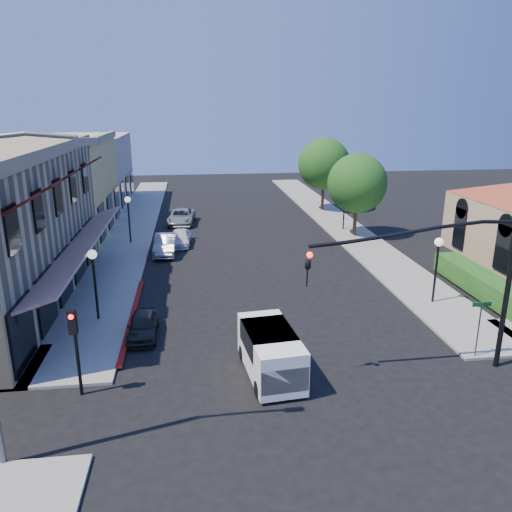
{
  "coord_description": "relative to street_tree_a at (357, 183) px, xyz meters",
  "views": [
    {
      "loc": [
        -3.77,
        -14.9,
        10.03
      ],
      "look_at": [
        -0.68,
        9.21,
        2.6
      ],
      "focal_mm": 35.0,
      "sensor_mm": 36.0,
      "label": 1
    }
  ],
  "objects": [
    {
      "name": "street_tree_a",
      "position": [
        0.0,
        0.0,
        0.0
      ],
      "size": [
        4.56,
        4.56,
        6.48
      ],
      "color": "#332314",
      "rests_on": "ground"
    },
    {
      "name": "street_name_sign",
      "position": [
        -1.3,
        -19.8,
        -2.5
      ],
      "size": [
        0.8,
        0.06,
        2.5
      ],
      "color": "#595B5E",
      "rests_on": "ground"
    },
    {
      "name": "sidewalk_left",
      "position": [
        -17.55,
        5.0,
        -4.13
      ],
      "size": [
        3.5,
        50.0,
        0.12
      ],
      "primitive_type": "cube",
      "color": "gray",
      "rests_on": "ground"
    },
    {
      "name": "sidewalk_right",
      "position": [
        -0.05,
        5.0,
        -4.13
      ],
      "size": [
        3.5,
        50.0,
        0.12
      ],
      "primitive_type": "cube",
      "color": "gray",
      "rests_on": "ground"
    },
    {
      "name": "parked_car_d",
      "position": [
        -13.6,
        6.02,
        -3.55
      ],
      "size": [
        2.57,
        4.8,
        1.28
      ],
      "primitive_type": "imported",
      "rotation": [
        0.0,
        0.0,
        -0.1
      ],
      "color": "#9A9B9F",
      "rests_on": "ground"
    },
    {
      "name": "lamppost_left_far",
      "position": [
        -17.3,
        0.0,
        -1.46
      ],
      "size": [
        0.44,
        0.44,
        3.57
      ],
      "color": "black",
      "rests_on": "ground"
    },
    {
      "name": "lamppost_right_far",
      "position": [
        -0.3,
        2.0,
        -1.46
      ],
      "size": [
        0.44,
        0.44,
        3.57
      ],
      "color": "black",
      "rests_on": "ground"
    },
    {
      "name": "ground",
      "position": [
        -8.8,
        -22.0,
        -4.19
      ],
      "size": [
        120.0,
        120.0,
        0.0
      ],
      "primitive_type": "plane",
      "color": "black",
      "rests_on": "ground"
    },
    {
      "name": "white_van",
      "position": [
        -9.84,
        -20.04,
        -3.15
      ],
      "size": [
        2.16,
        4.23,
        1.81
      ],
      "color": "white",
      "rests_on": "ground"
    },
    {
      "name": "secondary_signal",
      "position": [
        -16.8,
        -20.59,
        -1.88
      ],
      "size": [
        0.28,
        0.42,
        3.32
      ],
      "color": "black",
      "rests_on": "ground"
    },
    {
      "name": "parked_car_b",
      "position": [
        -14.59,
        -3.0,
        -3.52
      ],
      "size": [
        1.52,
        4.11,
        1.34
      ],
      "primitive_type": "imported",
      "rotation": [
        0.0,
        0.0,
        -0.02
      ],
      "color": "gray",
      "rests_on": "ground"
    },
    {
      "name": "lamppost_right_near",
      "position": [
        -0.3,
        -14.0,
        -1.46
      ],
      "size": [
        0.44,
        0.44,
        3.57
      ],
      "color": "black",
      "rests_on": "ground"
    },
    {
      "name": "street_tree_b",
      "position": [
        0.0,
        10.0,
        0.35
      ],
      "size": [
        4.94,
        4.94,
        7.02
      ],
      "color": "#332314",
      "rests_on": "ground"
    },
    {
      "name": "pink_stucco_building",
      "position": [
        -24.3,
        16.0,
        -0.69
      ],
      "size": [
        10.0,
        12.0,
        7.0
      ],
      "primitive_type": "cube",
      "color": "tan",
      "rests_on": "ground"
    },
    {
      "name": "signal_mast_arm",
      "position": [
        -2.94,
        -20.5,
        -0.11
      ],
      "size": [
        8.01,
        0.39,
        6.0
      ],
      "color": "black",
      "rests_on": "ground"
    },
    {
      "name": "yellow_stucco_building",
      "position": [
        -24.3,
        4.0,
        -0.39
      ],
      "size": [
        10.0,
        12.0,
        7.6
      ],
      "primitive_type": "cube",
      "color": "tan",
      "rests_on": "ground"
    },
    {
      "name": "hedge",
      "position": [
        2.9,
        -13.0,
        -4.19
      ],
      "size": [
        1.4,
        8.0,
        1.1
      ],
      "primitive_type": "cube",
      "color": "#1F4E16",
      "rests_on": "ground"
    },
    {
      "name": "parked_car_a",
      "position": [
        -15.0,
        -16.0,
        -3.65
      ],
      "size": [
        1.3,
        3.19,
        1.09
      ],
      "primitive_type": "imported",
      "rotation": [
        0.0,
        0.0,
        -0.01
      ],
      "color": "black",
      "rests_on": "ground"
    },
    {
      "name": "parked_car_c",
      "position": [
        -13.6,
        -0.8,
        -3.67
      ],
      "size": [
        1.71,
        3.72,
        1.05
      ],
      "primitive_type": "imported",
      "rotation": [
        0.0,
        0.0,
        -0.07
      ],
      "color": "white",
      "rests_on": "ground"
    },
    {
      "name": "curb_red_strip",
      "position": [
        -15.7,
        -14.0,
        -4.19
      ],
      "size": [
        0.25,
        10.0,
        0.06
      ],
      "primitive_type": "cube",
      "color": "maroon",
      "rests_on": "ground"
    },
    {
      "name": "lamppost_left_near",
      "position": [
        -17.3,
        -14.0,
        -1.46
      ],
      "size": [
        0.44,
        0.44,
        3.57
      ],
      "color": "black",
      "rests_on": "ground"
    }
  ]
}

